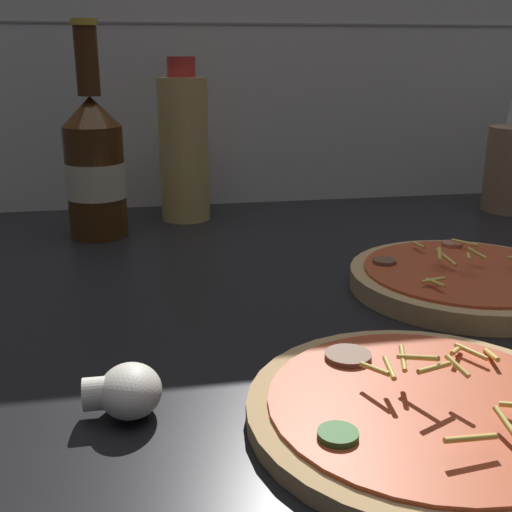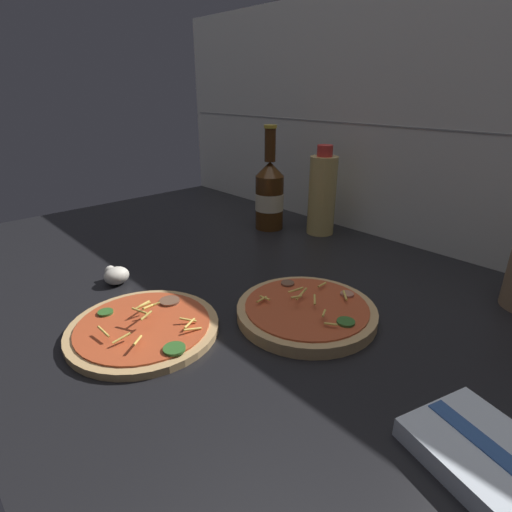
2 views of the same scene
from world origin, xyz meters
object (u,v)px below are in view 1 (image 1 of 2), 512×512
object	(u,v)px
pizza_far	(465,280)
oil_bottle	(184,147)
mushroom_left	(127,391)
pizza_near	(426,410)
beer_bottle	(95,164)

from	to	relation	value
pizza_far	oil_bottle	bearing A→B (deg)	126.18
pizza_far	oil_bottle	world-z (taller)	oil_bottle
mushroom_left	pizza_near	bearing A→B (deg)	-12.69
oil_bottle	mushroom_left	bearing A→B (deg)	-98.61
pizza_far	oil_bottle	distance (cm)	44.62
pizza_far	beer_bottle	bearing A→B (deg)	143.45
pizza_far	beer_bottle	distance (cm)	47.81
mushroom_left	pizza_far	bearing A→B (deg)	28.04
pizza_far	mushroom_left	size ratio (longest dim) A/B	4.53
pizza_near	mushroom_left	size ratio (longest dim) A/B	4.59
pizza_near	oil_bottle	bearing A→B (deg)	101.07
pizza_near	beer_bottle	xyz separation A→B (cm)	(-23.32, 50.38, 8.77)
pizza_near	oil_bottle	xyz separation A→B (cm)	(-11.26, 57.56, 9.74)
pizza_far	mushroom_left	bearing A→B (deg)	-151.96
pizza_near	oil_bottle	size ratio (longest dim) A/B	1.04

